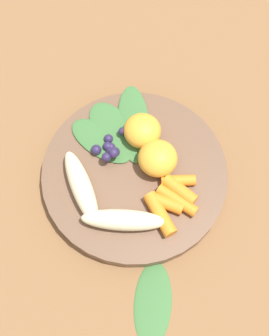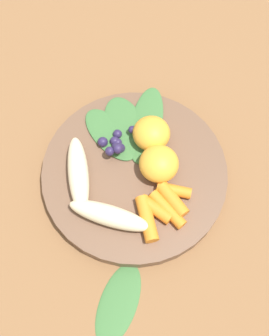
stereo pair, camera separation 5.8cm
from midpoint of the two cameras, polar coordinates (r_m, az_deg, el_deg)
ground_plane at (r=0.61m, az=-2.71°, el=-1.52°), size 2.40×2.40×0.00m
bowl at (r=0.60m, az=-2.75°, el=-1.12°), size 0.26×0.26×0.02m
banana_peeled_left at (r=0.56m, az=-4.55°, el=-7.36°), size 0.07×0.11×0.03m
banana_peeled_right at (r=0.58m, az=-10.08°, el=-2.77°), size 0.11×0.04×0.03m
orange_segment_near at (r=0.60m, az=-1.73°, el=4.74°), size 0.05×0.05×0.04m
orange_segment_far at (r=0.58m, az=0.24°, el=1.10°), size 0.05×0.05×0.04m
carrot_front at (r=0.56m, az=0.50°, el=-6.60°), size 0.06×0.03×0.02m
carrot_mid_left at (r=0.57m, az=1.30°, el=-5.08°), size 0.04×0.05×0.02m
carrot_mid_right at (r=0.57m, az=2.85°, el=-4.73°), size 0.06×0.05×0.02m
carrot_rear at (r=0.57m, az=3.23°, el=-3.35°), size 0.05×0.04×0.02m
carrot_small at (r=0.58m, az=3.07°, el=-2.03°), size 0.03×0.05×0.02m
blueberry_pile at (r=0.60m, az=-6.10°, el=2.25°), size 0.05×0.05×0.03m
kale_leaf_left at (r=0.62m, az=-2.80°, el=5.79°), size 0.14×0.08×0.00m
kale_leaf_right at (r=0.62m, az=-5.49°, el=4.83°), size 0.12×0.08×0.00m
kale_leaf_rear at (r=0.61m, az=-7.20°, el=3.39°), size 0.11×0.10×0.00m
kale_leaf_stray at (r=0.57m, az=-0.58°, el=-18.10°), size 0.12×0.09×0.01m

